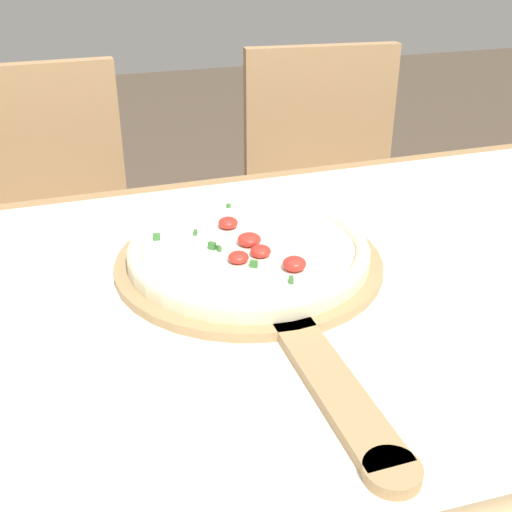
# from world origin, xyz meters

# --- Properties ---
(dining_table) EXTENTS (1.30, 0.92, 0.76)m
(dining_table) POSITION_xyz_m (0.00, 0.00, 0.65)
(dining_table) COLOR #A87F51
(dining_table) RESTS_ON ground_plane
(towel_cloth) EXTENTS (1.22, 0.84, 0.00)m
(towel_cloth) POSITION_xyz_m (0.00, 0.00, 0.76)
(towel_cloth) COLOR white
(towel_cloth) RESTS_ON dining_table
(pizza_peel) EXTENTS (0.35, 0.58, 0.01)m
(pizza_peel) POSITION_xyz_m (-0.04, 0.10, 0.77)
(pizza_peel) COLOR tan
(pizza_peel) RESTS_ON towel_cloth
(pizza) EXTENTS (0.31, 0.31, 0.04)m
(pizza) POSITION_xyz_m (-0.04, 0.12, 0.79)
(pizza) COLOR beige
(pizza) RESTS_ON pizza_peel
(chair_left) EXTENTS (0.41, 0.41, 0.90)m
(chair_left) POSITION_xyz_m (-0.30, 0.78, 0.52)
(chair_left) COLOR tan
(chair_left) RESTS_ON ground_plane
(chair_right) EXTENTS (0.44, 0.44, 0.90)m
(chair_right) POSITION_xyz_m (0.37, 0.78, 0.52)
(chair_right) COLOR tan
(chair_right) RESTS_ON ground_plane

